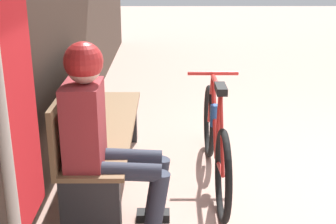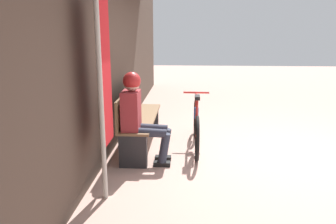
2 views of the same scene
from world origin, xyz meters
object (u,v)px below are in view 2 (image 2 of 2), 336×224
(bicycle, at_px, (196,125))
(banner_pole, at_px, (104,81))
(person_seated, at_px, (139,112))
(park_bench_near, at_px, (138,120))

(bicycle, relative_size, banner_pole, 0.80)
(bicycle, bearing_deg, person_seated, 129.70)
(person_seated, relative_size, banner_pole, 0.59)
(bicycle, height_order, person_seated, person_seated)
(bicycle, xyz_separation_m, person_seated, (-0.63, 0.76, 0.35))
(person_seated, height_order, banner_pole, banner_pole)
(person_seated, xyz_separation_m, banner_pole, (-0.81, 0.22, 0.52))
(park_bench_near, xyz_separation_m, person_seated, (-0.65, -0.12, 0.29))
(park_bench_near, bearing_deg, banner_pole, 175.74)
(park_bench_near, bearing_deg, bicycle, -91.02)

